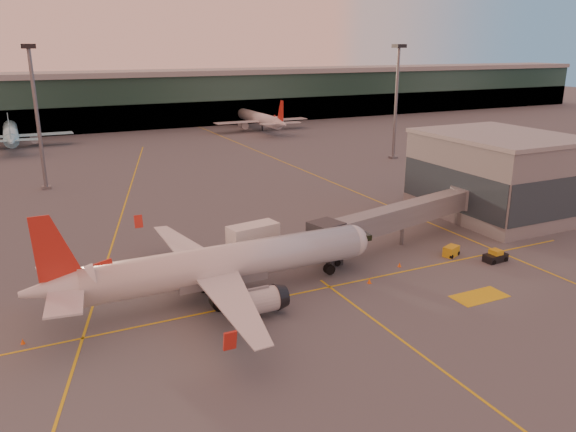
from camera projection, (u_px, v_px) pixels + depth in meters
name	position (u px, v px, depth m)	size (l,w,h in m)	color
ground	(311.00, 315.00, 54.99)	(600.00, 600.00, 0.00)	#4C4F54
taxi_markings	(140.00, 210.00, 90.20)	(100.12, 173.00, 0.01)	gold
terminal	(96.00, 101.00, 174.42)	(400.00, 20.00, 17.60)	#19382D
gate_building	(497.00, 175.00, 86.12)	(18.40, 22.40, 12.60)	slate
mast_west_near	(36.00, 107.00, 99.07)	(2.40, 2.40, 25.60)	slate
mast_east_near	(397.00, 94.00, 127.00)	(2.40, 2.40, 25.60)	slate
main_airplane	(218.00, 266.00, 57.68)	(36.74, 32.98, 11.12)	silver
jet_bridge	(409.00, 214.00, 74.35)	(30.87, 10.08, 5.61)	slate
catering_truck	(254.00, 241.00, 67.76)	(6.47, 3.55, 4.77)	#AC3518
gpu_cart	(451.00, 251.00, 70.25)	(2.50, 2.00, 1.27)	gold
pushback_tug	(496.00, 257.00, 68.51)	(2.98, 1.73, 1.49)	black
cone_nose	(400.00, 265.00, 66.91)	(0.43, 0.43, 0.54)	#FF610D
cone_tail	(23.00, 341.00, 49.62)	(0.40, 0.40, 0.50)	#FF610D
cone_wing_left	(171.00, 242.00, 74.54)	(0.38, 0.38, 0.48)	#FF610D
cone_fwd	(369.00, 281.00, 62.27)	(0.47, 0.47, 0.60)	#FF610D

